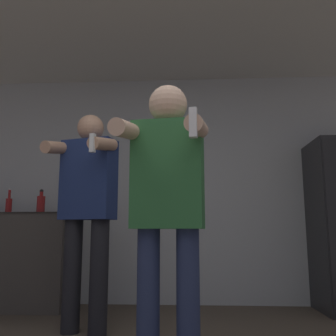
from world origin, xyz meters
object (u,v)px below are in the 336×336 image
bottle_brown_liquor (41,203)px  bottle_clear_vodka (9,204)px  person_woman_foreground (168,197)px  person_man_side (87,203)px

bottle_brown_liquor → bottle_clear_vodka: bearing=180.0°
bottle_clear_vodka → person_woman_foreground: bearing=-45.7°
bottle_clear_vodka → person_man_side: (1.10, -0.90, -0.06)m
bottle_clear_vodka → person_woman_foreground: 2.58m
bottle_brown_liquor → person_woman_foreground: person_woman_foreground is taller
bottle_clear_vodka → person_woman_foreground: (1.80, -1.84, -0.10)m
bottle_brown_liquor → person_man_side: bearing=-50.2°
bottle_clear_vodka → person_man_side: bearing=-39.3°
bottle_clear_vodka → bottle_brown_liquor: bottle_clear_vodka is taller
bottle_clear_vodka → person_man_side: 1.42m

